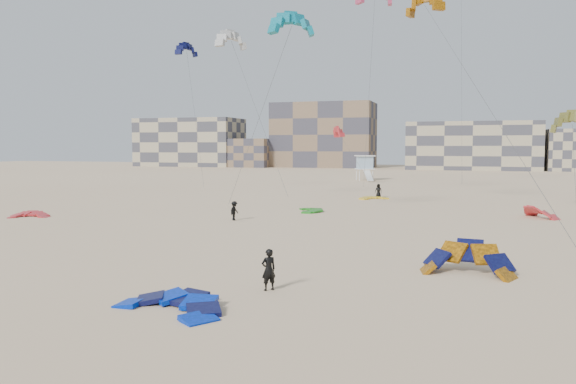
% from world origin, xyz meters
% --- Properties ---
extents(ground, '(320.00, 320.00, 0.00)m').
position_xyz_m(ground, '(0.00, 0.00, 0.00)').
color(ground, beige).
rests_on(ground, ground).
extents(kite_ground_blue, '(5.14, 5.29, 1.50)m').
position_xyz_m(kite_ground_blue, '(-1.55, -2.68, 0.00)').
color(kite_ground_blue, '#0028F2').
rests_on(kite_ground_blue, ground).
extents(kite_ground_orange, '(4.69, 4.72, 4.18)m').
position_xyz_m(kite_ground_orange, '(8.92, 6.67, 0.00)').
color(kite_ground_orange, orange).
rests_on(kite_ground_orange, ground).
extents(kite_ground_red, '(4.17, 4.28, 1.58)m').
position_xyz_m(kite_ground_red, '(-26.71, 17.70, 0.00)').
color(kite_ground_red, '#E01C43').
rests_on(kite_ground_red, ground).
extents(kite_ground_green, '(4.22, 4.09, 0.59)m').
position_xyz_m(kite_ground_green, '(-4.96, 28.88, 0.00)').
color(kite_ground_green, '#14891A').
rests_on(kite_ground_green, ground).
extents(kite_ground_red_far, '(4.52, 4.46, 2.98)m').
position_xyz_m(kite_ground_red_far, '(14.75, 30.37, 0.00)').
color(kite_ground_red_far, '#E01C43').
rests_on(kite_ground_red_far, ground).
extents(kite_ground_yellow, '(4.42, 4.46, 0.57)m').
position_xyz_m(kite_ground_yellow, '(-1.28, 42.78, 0.00)').
color(kite_ground_yellow, yellow).
rests_on(kite_ground_yellow, ground).
extents(kitesurfer_main, '(0.76, 0.76, 1.77)m').
position_xyz_m(kitesurfer_main, '(0.95, 1.02, 0.88)').
color(kitesurfer_main, black).
rests_on(kitesurfer_main, ground).
extents(kitesurfer_c, '(0.72, 1.08, 1.57)m').
position_xyz_m(kitesurfer_c, '(-9.18, 21.06, 0.78)').
color(kitesurfer_c, black).
rests_on(kitesurfer_c, ground).
extents(kitesurfer_e, '(0.83, 0.58, 1.63)m').
position_xyz_m(kitesurfer_e, '(-1.00, 44.63, 0.81)').
color(kitesurfer_e, black).
rests_on(kitesurfer_e, ground).
extents(kite_fly_teal_a, '(8.60, 5.10, 16.08)m').
position_xyz_m(kite_fly_teal_a, '(-4.84, 22.84, 15.62)').
color(kite_fly_teal_a, teal).
rests_on(kite_fly_teal_a, ground).
extents(kite_fly_orange, '(11.41, 33.85, 19.06)m').
position_xyz_m(kite_fly_orange, '(4.73, 32.90, 18.88)').
color(kite_fly_orange, orange).
rests_on(kite_fly_orange, ground).
extents(kite_fly_grey, '(9.48, 5.08, 17.17)m').
position_xyz_m(kite_fly_grey, '(-14.94, 34.04, 16.93)').
color(kite_fly_grey, silver).
rests_on(kite_fly_grey, ground).
extents(kite_fly_olive, '(5.04, 5.87, 8.29)m').
position_xyz_m(kite_fly_olive, '(17.65, 34.79, 8.00)').
color(kite_fly_olive, '#5F6628').
rests_on(kite_fly_olive, ground).
extents(kite_fly_navy, '(4.72, 3.92, 17.84)m').
position_xyz_m(kite_fly_navy, '(-24.75, 42.80, 17.83)').
color(kite_fly_navy, '#0D1348').
rests_on(kite_fly_navy, ground).
extents(kite_fly_red, '(7.90, 7.85, 8.23)m').
position_xyz_m(kite_fly_red, '(-9.78, 62.43, 8.00)').
color(kite_fly_red, '#E01C43').
rests_on(kite_fly_red, ground).
extents(lifeguard_tower_far, '(4.07, 6.53, 4.38)m').
position_xyz_m(lifeguard_tower_far, '(-8.27, 76.86, 2.17)').
color(lifeguard_tower_far, white).
rests_on(lifeguard_tower_far, ground).
extents(condo_west_a, '(30.00, 15.00, 14.00)m').
position_xyz_m(condo_west_a, '(-70.00, 130.00, 7.00)').
color(condo_west_a, tan).
rests_on(condo_west_a, ground).
extents(condo_west_b, '(28.00, 14.00, 18.00)m').
position_xyz_m(condo_west_b, '(-30.00, 134.00, 9.00)').
color(condo_west_b, '#7B624A').
rests_on(condo_west_b, ground).
extents(condo_mid, '(32.00, 16.00, 12.00)m').
position_xyz_m(condo_mid, '(10.00, 130.00, 6.00)').
color(condo_mid, tan).
rests_on(condo_mid, ground).
extents(condo_fill_left, '(12.00, 10.00, 8.00)m').
position_xyz_m(condo_fill_left, '(-50.00, 128.00, 4.00)').
color(condo_fill_left, '#7B624A').
rests_on(condo_fill_left, ground).
extents(condo_fill_right, '(10.00, 10.00, 10.00)m').
position_xyz_m(condo_fill_right, '(32.00, 128.00, 5.00)').
color(condo_fill_right, tan).
rests_on(condo_fill_right, ground).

